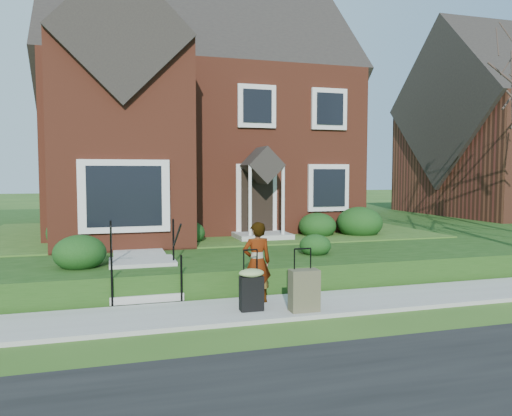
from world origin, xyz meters
name	(u,v)px	position (x,y,z in m)	size (l,w,h in m)	color
ground	(286,309)	(0.00, 0.00, 0.00)	(120.00, 120.00, 0.00)	#2D5119
sidewalk	(286,307)	(0.00, 0.00, 0.04)	(60.00, 1.60, 0.08)	#9E9B93
terrace	(287,227)	(4.00, 10.90, 0.30)	(44.00, 20.00, 0.60)	#193C10
walkway	(136,245)	(-2.50, 5.00, 0.63)	(1.20, 6.00, 0.06)	#9E9B93
main_house	(191,99)	(-0.21, 9.61, 5.26)	(10.40, 10.20, 9.40)	maroon
front_steps	(144,273)	(-2.50, 1.84, 0.47)	(1.40, 2.02, 1.50)	#9E9B93
foundation_shrubs	(226,227)	(-0.04, 4.79, 1.06)	(9.92, 4.49, 1.05)	black
woman	(257,262)	(-0.47, 0.34, 0.86)	(0.57, 0.37, 1.56)	#999999
suitcase_black	(251,287)	(-0.73, -0.19, 0.51)	(0.46, 0.38, 1.11)	black
suitcase_olive	(304,290)	(0.17, -0.49, 0.46)	(0.53, 0.30, 1.14)	brown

